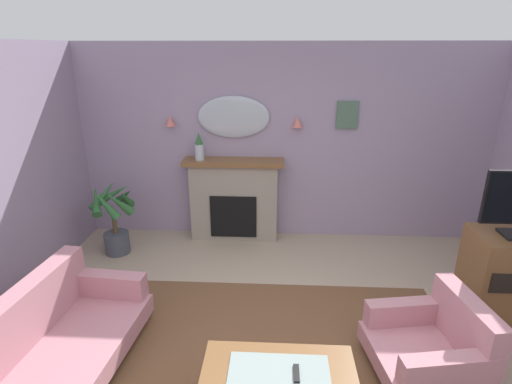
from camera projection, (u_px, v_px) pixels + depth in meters
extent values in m
cube|color=#9E8CA8|center=(284.00, 144.00, 5.50)|extent=(6.59, 0.10, 2.67)
cube|color=brown|center=(283.00, 362.00, 3.49)|extent=(3.20, 2.40, 0.01)
cube|color=gray|center=(234.00, 202.00, 5.61)|extent=(1.20, 0.28, 1.10)
cube|color=black|center=(234.00, 215.00, 5.57)|extent=(0.64, 0.12, 0.60)
cube|color=brown|center=(233.00, 162.00, 5.39)|extent=(1.36, 0.36, 0.06)
cylinder|color=silver|center=(199.00, 152.00, 5.35)|extent=(0.12, 0.12, 0.21)
cone|color=#2D6633|center=(199.00, 138.00, 5.28)|extent=(0.10, 0.10, 0.16)
ellipsoid|color=#B2BCC6|center=(234.00, 117.00, 5.33)|extent=(0.96, 0.06, 0.56)
cone|color=#D17066|center=(170.00, 121.00, 5.34)|extent=(0.14, 0.14, 0.14)
cone|color=#D17066|center=(298.00, 122.00, 5.26)|extent=(0.14, 0.14, 0.14)
cube|color=#4C6B56|center=(347.00, 115.00, 5.25)|extent=(0.28, 0.03, 0.36)
cube|color=brown|center=(279.00, 375.00, 2.82)|extent=(1.10, 0.60, 0.04)
cube|color=#8C9E99|center=(279.00, 372.00, 2.81)|extent=(0.72, 0.36, 0.01)
cylinder|color=brown|center=(216.00, 371.00, 3.14)|extent=(0.06, 0.06, 0.40)
cylinder|color=brown|center=(342.00, 376.00, 3.09)|extent=(0.06, 0.06, 0.40)
cube|color=black|center=(296.00, 374.00, 2.79)|extent=(0.04, 0.16, 0.02)
cube|color=#B77A84|center=(65.00, 359.00, 3.27)|extent=(0.99, 1.77, 0.18)
cube|color=#B77A84|center=(18.00, 322.00, 3.20)|extent=(0.33, 1.71, 0.48)
cube|color=#B77A84|center=(108.00, 284.00, 3.92)|extent=(0.77, 0.23, 0.24)
cylinder|color=brown|center=(144.00, 318.00, 3.99)|extent=(0.07, 0.07, 0.10)
cylinder|color=brown|center=(81.00, 312.00, 4.08)|extent=(0.07, 0.07, 0.10)
cube|color=#B77A84|center=(421.00, 356.00, 3.32)|extent=(0.92, 0.92, 0.16)
cube|color=#B77A84|center=(466.00, 323.00, 3.24)|extent=(0.29, 0.82, 0.45)
cube|color=#B77A84|center=(405.00, 312.00, 3.57)|extent=(0.73, 0.25, 0.22)
cube|color=#B77A84|center=(447.00, 369.00, 2.93)|extent=(0.73, 0.25, 0.22)
cylinder|color=brown|center=(365.00, 344.00, 3.64)|extent=(0.06, 0.06, 0.10)
cylinder|color=brown|center=(436.00, 338.00, 3.71)|extent=(0.06, 0.06, 0.10)
cube|color=brown|center=(509.00, 276.00, 3.97)|extent=(0.80, 0.56, 0.90)
cylinder|color=#474C56|center=(117.00, 243.00, 5.32)|extent=(0.32, 0.32, 0.28)
cylinder|color=brown|center=(114.00, 223.00, 5.22)|extent=(0.06, 0.06, 0.30)
cone|color=#2D6633|center=(126.00, 199.00, 5.11)|extent=(0.17, 0.44, 0.38)
cone|color=#2D6633|center=(125.00, 196.00, 5.22)|extent=(0.40, 0.40, 0.35)
cone|color=#2D6633|center=(113.00, 194.00, 5.27)|extent=(0.47, 0.24, 0.31)
cone|color=#2D6633|center=(103.00, 196.00, 5.21)|extent=(0.34, 0.42, 0.38)
cone|color=#2D6633|center=(96.00, 201.00, 5.05)|extent=(0.29, 0.46, 0.34)
cone|color=#2D6633|center=(105.00, 204.00, 4.93)|extent=(0.37, 0.13, 0.44)
cone|color=#2D6633|center=(118.00, 203.00, 4.98)|extent=(0.35, 0.38, 0.42)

